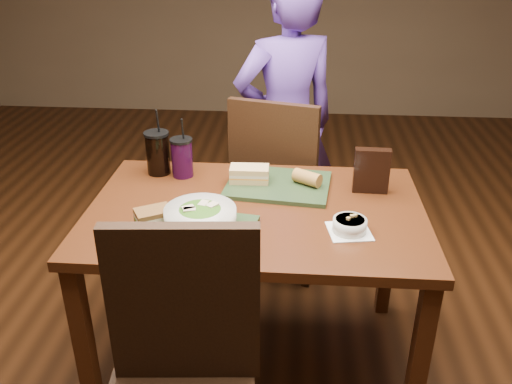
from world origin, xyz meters
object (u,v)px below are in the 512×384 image
chair_far (273,181)px  soup_bowl (350,225)px  chair_near (180,381)px  sandwich_near (154,217)px  diner (286,126)px  cup_cola (158,153)px  chip_bag (371,171)px  tray_far (278,185)px  baguette_near (231,240)px  sandwich_far (249,174)px  salad_bowl (200,217)px  cup_berry (182,157)px  dining_table (256,228)px  tray_near (192,232)px  baguette_far (307,178)px

chair_far → soup_bowl: chair_far is taller
chair_near → sandwich_near: (-0.19, 0.54, 0.23)m
diner → cup_cola: (-0.54, -0.58, 0.07)m
sandwich_near → chip_bag: chip_bag is taller
tray_far → baguette_near: size_ratio=3.19×
chair_near → sandwich_far: chair_near is taller
salad_bowl → cup_cola: (-0.27, 0.49, 0.04)m
diner → cup_cola: diner is taller
soup_bowl → sandwich_far: (-0.39, 0.36, 0.02)m
baguette_near → cup_berry: cup_berry is taller
tray_far → salad_bowl: salad_bowl is taller
dining_table → soup_bowl: bearing=-23.7°
tray_near → salad_bowl: 0.06m
cup_berry → cup_cola: bearing=168.9°
chair_near → baguette_near: 0.47m
diner → baguette_near: 1.21m
chair_near → sandwich_near: bearing=109.7°
tray_near → baguette_near: bearing=-34.6°
dining_table → sandwich_near: size_ratio=8.57×
chair_near → tray_far: bearing=75.4°
dining_table → cup_cola: cup_cola is taller
soup_bowl → cup_cola: bearing=150.5°
baguette_near → baguette_far: size_ratio=1.13×
sandwich_far → baguette_far: 0.24m
dining_table → salad_bowl: bearing=-133.4°
salad_bowl → chip_bag: chip_bag is taller
dining_table → cup_berry: bearing=140.9°
tray_far → sandwich_far: size_ratio=2.58×
chip_bag → chair_near: bearing=-122.1°
baguette_far → cup_berry: 0.55m
soup_bowl → sandwich_far: sandwich_far is taller
tray_far → sandwich_near: size_ratio=2.77×
chair_far → baguette_near: size_ratio=7.67×
soup_bowl → sandwich_near: (-0.70, -0.03, 0.02)m
tray_far → salad_bowl: size_ratio=1.65×
chair_far → dining_table: bearing=-93.3°
salad_bowl → baguette_near: 0.18m
sandwich_near → chip_bag: size_ratio=0.81×
dining_table → cup_cola: 0.57m
chair_far → sandwich_near: (-0.39, -0.83, 0.24)m
chip_bag → tray_far: bearing=-180.0°
dining_table → chip_bag: (0.45, 0.18, 0.18)m
baguette_near → cup_cola: cup_cola is taller
chair_near → dining_table: bearing=77.4°
soup_bowl → sandwich_near: sandwich_near is taller
sandwich_near → baguette_far: sandwich_near is taller
tray_near → cup_berry: 0.52m
chair_far → baguette_near: (-0.09, -0.97, 0.24)m
chair_near → tray_near: (-0.05, 0.50, 0.19)m
sandwich_far → cup_berry: bearing=166.7°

